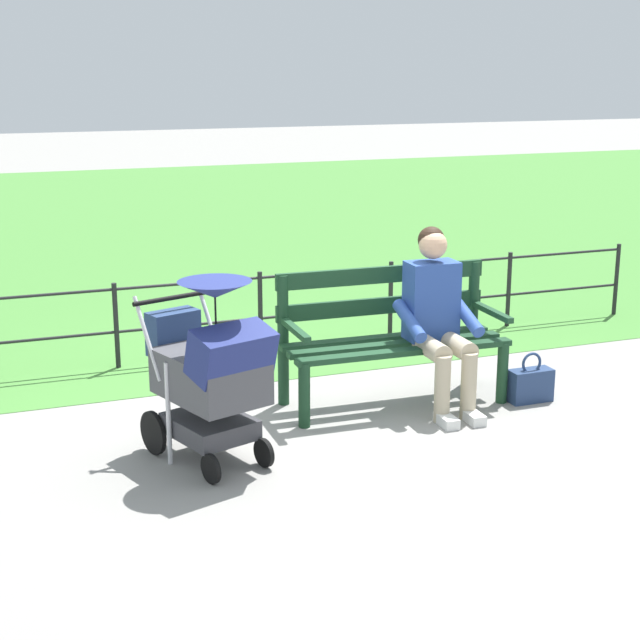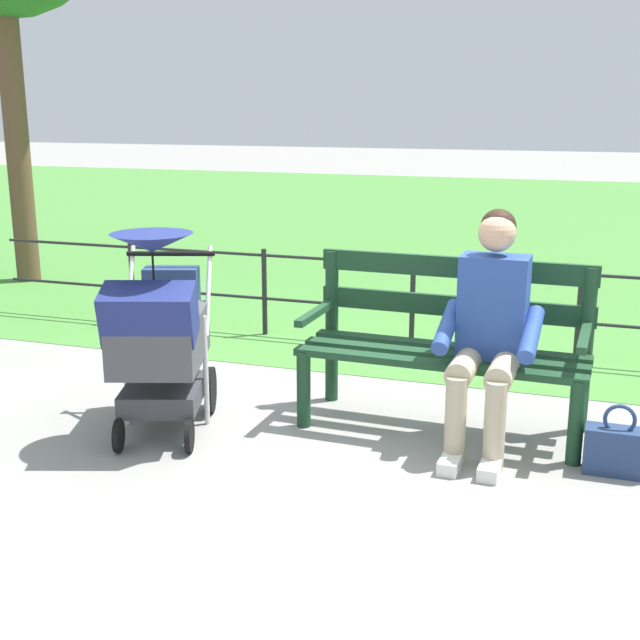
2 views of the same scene
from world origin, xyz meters
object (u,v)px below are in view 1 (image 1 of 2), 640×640
Objects in this scene: stroller at (211,369)px; handbag at (530,384)px; person_on_bench at (438,314)px; park_bench at (390,330)px.

stroller is 3.11× the size of handbag.
park_bench is at bearing -40.40° from person_on_bench.
person_on_bench is 1.79m from stroller.
park_bench is 0.38m from person_on_bench.
stroller is 2.48m from handbag.
handbag is at bearing 166.15° from person_on_bench.
person_on_bench is (-0.26, 0.22, 0.15)m from park_bench.
person_on_bench is 1.11× the size of stroller.
handbag is (-2.43, -0.24, -0.47)m from stroller.
person_on_bench reaches higher than stroller.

